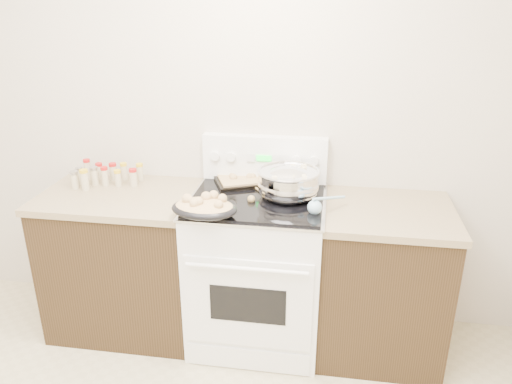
# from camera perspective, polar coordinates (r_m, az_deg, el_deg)

# --- Properties ---
(room_shell) EXTENTS (4.10, 3.60, 2.75)m
(room_shell) POSITION_cam_1_polar(r_m,az_deg,el_deg) (1.42, -23.29, 6.56)
(room_shell) COLOR beige
(room_shell) RESTS_ON ground
(counter_left) EXTENTS (0.93, 0.67, 0.92)m
(counter_left) POSITION_cam_1_polar(r_m,az_deg,el_deg) (3.27, -14.48, -7.52)
(counter_left) COLOR black
(counter_left) RESTS_ON ground
(counter_right) EXTENTS (0.73, 0.67, 0.92)m
(counter_right) POSITION_cam_1_polar(r_m,az_deg,el_deg) (3.05, 14.06, -9.79)
(counter_right) COLOR black
(counter_right) RESTS_ON ground
(kitchen_range) EXTENTS (0.78, 0.73, 1.22)m
(kitchen_range) POSITION_cam_1_polar(r_m,az_deg,el_deg) (3.04, 0.16, -8.56)
(kitchen_range) COLOR white
(kitchen_range) RESTS_ON ground
(mixing_bowl) EXTENTS (0.39, 0.39, 0.21)m
(mixing_bowl) POSITION_cam_1_polar(r_m,az_deg,el_deg) (2.82, 3.71, 1.00)
(mixing_bowl) COLOR silver
(mixing_bowl) RESTS_ON kitchen_range
(roasting_pan) EXTENTS (0.37, 0.27, 0.12)m
(roasting_pan) POSITION_cam_1_polar(r_m,az_deg,el_deg) (2.61, -5.94, -1.73)
(roasting_pan) COLOR black
(roasting_pan) RESTS_ON kitchen_range
(baking_sheet) EXTENTS (0.50, 0.43, 0.06)m
(baking_sheet) POSITION_cam_1_polar(r_m,az_deg,el_deg) (3.08, -0.75, 1.59)
(baking_sheet) COLOR black
(baking_sheet) RESTS_ON kitchen_range
(wooden_spoon) EXTENTS (0.17, 0.23, 0.04)m
(wooden_spoon) POSITION_cam_1_polar(r_m,az_deg,el_deg) (2.81, 0.07, -0.61)
(wooden_spoon) COLOR #A3854A
(wooden_spoon) RESTS_ON kitchen_range
(blue_ladle) EXTENTS (0.20, 0.22, 0.10)m
(blue_ladle) POSITION_cam_1_polar(r_m,az_deg,el_deg) (2.66, 6.93, -1.63)
(blue_ladle) COLOR #93C0DB
(blue_ladle) RESTS_ON kitchen_range
(spice_jars) EXTENTS (0.40, 0.24, 0.13)m
(spice_jars) POSITION_cam_1_polar(r_m,az_deg,el_deg) (3.23, -17.03, 1.88)
(spice_jars) COLOR #BFB28C
(spice_jars) RESTS_ON counter_left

